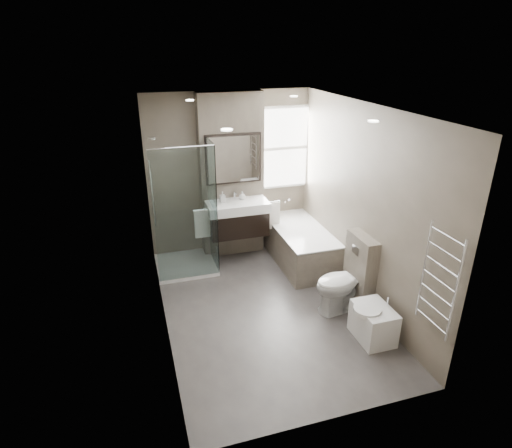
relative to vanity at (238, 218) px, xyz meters
name	(u,v)px	position (x,y,z in m)	size (l,w,h in m)	color
room	(267,218)	(0.00, -1.43, 0.56)	(2.70, 3.90, 2.70)	#4B4645
vanity_pier	(231,177)	(0.00, 0.35, 0.56)	(1.00, 0.25, 2.60)	#675E51
vanity	(238,218)	(0.00, 0.00, 0.00)	(0.95, 0.47, 0.66)	black
mirror_cabinet	(234,159)	(0.00, 0.19, 0.89)	(0.86, 0.08, 0.76)	black
towel_left	(202,223)	(-0.56, -0.02, -0.02)	(0.24, 0.06, 0.44)	white
towel_right	(272,215)	(0.56, -0.02, -0.02)	(0.24, 0.06, 0.44)	white
shower_enclosure	(191,240)	(-0.75, -0.08, -0.25)	(0.90, 0.90, 2.00)	white
bathtub	(300,243)	(0.92, -0.33, -0.43)	(0.75, 1.60, 0.57)	#675E51
window	(283,148)	(0.90, 0.45, 0.93)	(0.98, 0.06, 1.33)	white
toilet	(345,282)	(0.97, -1.73, -0.34)	(0.45, 0.79, 0.80)	white
cistern_box	(360,271)	(1.21, -1.68, -0.24)	(0.19, 0.55, 1.00)	#675E51
bidet	(373,322)	(1.01, -2.38, -0.52)	(0.45, 0.53, 0.54)	white
towel_radiator	(439,281)	(1.25, -3.03, 0.38)	(0.03, 0.49, 1.10)	silver
soap_bottle_a	(223,197)	(-0.22, 0.05, 0.34)	(0.08, 0.08, 0.17)	white
soap_bottle_b	(242,195)	(0.11, 0.10, 0.32)	(0.10, 0.10, 0.13)	white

